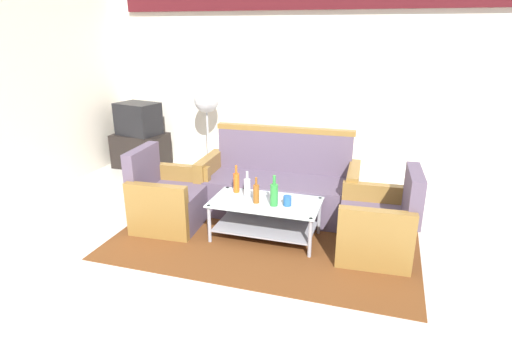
{
  "coord_description": "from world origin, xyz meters",
  "views": [
    {
      "loc": [
        0.98,
        -3.0,
        2.05
      ],
      "look_at": [
        -0.19,
        0.76,
        0.65
      ],
      "focal_mm": 29.71,
      "sensor_mm": 36.0,
      "label": 1
    }
  ],
  "objects_px": {
    "armchair_left": "(168,200)",
    "bottle_green": "(274,194)",
    "armchair_right": "(378,226)",
    "tv_stand": "(141,150)",
    "bottle_brown": "(256,193)",
    "bottle_orange": "(236,182)",
    "bottle_clear": "(247,187)",
    "pedestal_fan": "(207,105)",
    "couch": "(279,187)",
    "television": "(138,119)",
    "cup": "(287,201)",
    "coffee_table": "(265,214)"
  },
  "relations": [
    {
      "from": "couch",
      "to": "cup",
      "type": "height_order",
      "value": "couch"
    },
    {
      "from": "armchair_left",
      "to": "tv_stand",
      "type": "relative_size",
      "value": 1.06
    },
    {
      "from": "armchair_left",
      "to": "pedestal_fan",
      "type": "xyz_separation_m",
      "value": [
        -0.3,
        1.81,
        0.73
      ]
    },
    {
      "from": "pedestal_fan",
      "to": "couch",
      "type": "bearing_deg",
      "value": -39.09
    },
    {
      "from": "television",
      "to": "pedestal_fan",
      "type": "xyz_separation_m",
      "value": [
        1.12,
        0.05,
        0.25
      ]
    },
    {
      "from": "armchair_left",
      "to": "bottle_clear",
      "type": "distance_m",
      "value": 0.92
    },
    {
      "from": "bottle_green",
      "to": "pedestal_fan",
      "type": "xyz_separation_m",
      "value": [
        -1.52,
        1.88,
        0.48
      ]
    },
    {
      "from": "armchair_left",
      "to": "bottle_green",
      "type": "height_order",
      "value": "armchair_left"
    },
    {
      "from": "bottle_green",
      "to": "tv_stand",
      "type": "distance_m",
      "value": 3.22
    },
    {
      "from": "armchair_left",
      "to": "pedestal_fan",
      "type": "height_order",
      "value": "pedestal_fan"
    },
    {
      "from": "coffee_table",
      "to": "armchair_left",
      "type": "bearing_deg",
      "value": -179.94
    },
    {
      "from": "coffee_table",
      "to": "tv_stand",
      "type": "relative_size",
      "value": 1.38
    },
    {
      "from": "armchair_right",
      "to": "coffee_table",
      "type": "relative_size",
      "value": 0.77
    },
    {
      "from": "armchair_left",
      "to": "bottle_brown",
      "type": "height_order",
      "value": "armchair_left"
    },
    {
      "from": "bottle_brown",
      "to": "tv_stand",
      "type": "bearing_deg",
      "value": 143.47
    },
    {
      "from": "coffee_table",
      "to": "bottle_clear",
      "type": "relative_size",
      "value": 3.96
    },
    {
      "from": "cup",
      "to": "bottle_brown",
      "type": "bearing_deg",
      "value": -175.81
    },
    {
      "from": "bottle_brown",
      "to": "television",
      "type": "bearing_deg",
      "value": 143.43
    },
    {
      "from": "bottle_green",
      "to": "cup",
      "type": "bearing_deg",
      "value": 16.09
    },
    {
      "from": "bottle_orange",
      "to": "television",
      "type": "bearing_deg",
      "value": 143.48
    },
    {
      "from": "bottle_clear",
      "to": "tv_stand",
      "type": "bearing_deg",
      "value": 143.8
    },
    {
      "from": "bottle_orange",
      "to": "pedestal_fan",
      "type": "relative_size",
      "value": 0.23
    },
    {
      "from": "bottle_clear",
      "to": "pedestal_fan",
      "type": "height_order",
      "value": "pedestal_fan"
    },
    {
      "from": "bottle_clear",
      "to": "bottle_orange",
      "type": "bearing_deg",
      "value": 147.8
    },
    {
      "from": "armchair_left",
      "to": "bottle_clear",
      "type": "relative_size",
      "value": 3.06
    },
    {
      "from": "armchair_left",
      "to": "bottle_clear",
      "type": "bearing_deg",
      "value": 90.87
    },
    {
      "from": "television",
      "to": "pedestal_fan",
      "type": "height_order",
      "value": "pedestal_fan"
    },
    {
      "from": "tv_stand",
      "to": "television",
      "type": "height_order",
      "value": "television"
    },
    {
      "from": "bottle_green",
      "to": "television",
      "type": "relative_size",
      "value": 0.46
    },
    {
      "from": "bottle_orange",
      "to": "couch",
      "type": "bearing_deg",
      "value": 58.44
    },
    {
      "from": "bottle_clear",
      "to": "pedestal_fan",
      "type": "xyz_separation_m",
      "value": [
        -1.2,
        1.75,
        0.5
      ]
    },
    {
      "from": "armchair_right",
      "to": "pedestal_fan",
      "type": "distance_m",
      "value": 3.18
    },
    {
      "from": "coffee_table",
      "to": "bottle_orange",
      "type": "height_order",
      "value": "bottle_orange"
    },
    {
      "from": "coffee_table",
      "to": "pedestal_fan",
      "type": "relative_size",
      "value": 0.87
    },
    {
      "from": "cup",
      "to": "television",
      "type": "xyz_separation_m",
      "value": [
        -2.76,
        1.8,
        0.3
      ]
    },
    {
      "from": "bottle_orange",
      "to": "armchair_left",
      "type": "bearing_deg",
      "value": -167.65
    },
    {
      "from": "coffee_table",
      "to": "armchair_right",
      "type": "bearing_deg",
      "value": 0.8
    },
    {
      "from": "couch",
      "to": "bottle_brown",
      "type": "distance_m",
      "value": 0.78
    },
    {
      "from": "armchair_right",
      "to": "tv_stand",
      "type": "bearing_deg",
      "value": 61.22
    },
    {
      "from": "armchair_right",
      "to": "television",
      "type": "xyz_separation_m",
      "value": [
        -3.64,
        1.75,
        0.47
      ]
    },
    {
      "from": "cup",
      "to": "couch",
      "type": "bearing_deg",
      "value": 110.53
    },
    {
      "from": "tv_stand",
      "to": "pedestal_fan",
      "type": "relative_size",
      "value": 0.63
    },
    {
      "from": "couch",
      "to": "television",
      "type": "bearing_deg",
      "value": -25.24
    },
    {
      "from": "bottle_brown",
      "to": "bottle_green",
      "type": "distance_m",
      "value": 0.19
    },
    {
      "from": "armchair_left",
      "to": "bottle_brown",
      "type": "bearing_deg",
      "value": 83.67
    },
    {
      "from": "television",
      "to": "bottle_brown",
      "type": "bearing_deg",
      "value": 155.77
    },
    {
      "from": "couch",
      "to": "television",
      "type": "height_order",
      "value": "television"
    },
    {
      "from": "tv_stand",
      "to": "couch",
      "type": "bearing_deg",
      "value": -23.13
    },
    {
      "from": "bottle_orange",
      "to": "armchair_right",
      "type": "bearing_deg",
      "value": -5.61
    },
    {
      "from": "bottle_brown",
      "to": "television",
      "type": "xyz_separation_m",
      "value": [
        -2.45,
        1.82,
        0.25
      ]
    }
  ]
}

